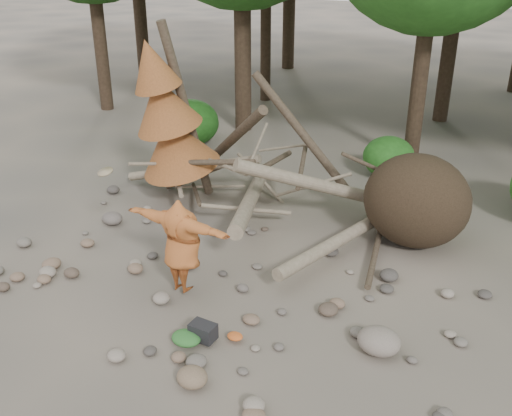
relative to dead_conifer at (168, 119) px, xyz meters
The scene contains 12 objects.
ground 5.05m from the dead_conifer, 47.26° to the right, with size 120.00×120.00×0.00m, color #514C44.
deadfall_pile 5.33m from the dead_conifer, ahead, with size 8.55×5.24×3.30m.
dead_conifer is the anchor object (origin of this frame).
bush_left 4.72m from the dead_conifer, 121.92° to the left, with size 1.80×1.80×1.44m, color #1D5316.
bush_mid 6.11m from the dead_conifer, 48.52° to the left, with size 1.40×1.40×1.12m, color #28691E.
frisbee_thrower 4.32m from the dead_conifer, 48.27° to the right, with size 3.16×0.66×1.92m.
backpack 6.00m from the dead_conifer, 46.10° to the right, with size 0.41×0.27×0.27m, color black.
cloth_green 6.06m from the dead_conifer, 48.86° to the right, with size 0.49×0.41×0.18m, color #2A6227.
cloth_orange 6.15m from the dead_conifer, 41.20° to the right, with size 0.26×0.22×0.10m, color #C55721.
boulder_front_right 6.92m from the dead_conifer, 48.56° to the right, with size 0.47×0.42×0.28m, color #7A644C.
boulder_mid_right 7.26m from the dead_conifer, 24.07° to the right, with size 0.68×0.61×0.41m, color gray.
boulder_mid_left 2.65m from the dead_conifer, 102.03° to the right, with size 0.48×0.43×0.29m, color #645B54.
Camera 1 is at (5.41, -6.57, 5.74)m, focal length 40.00 mm.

